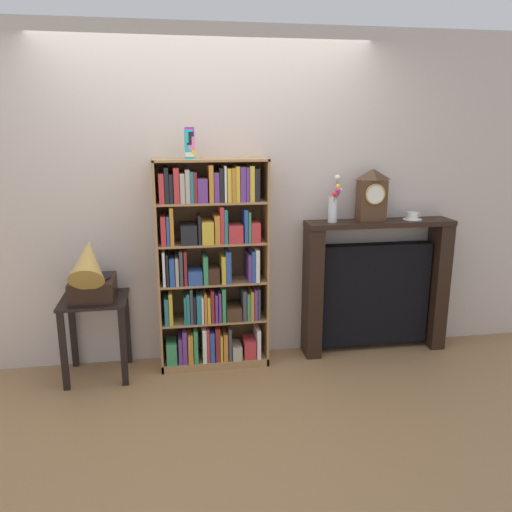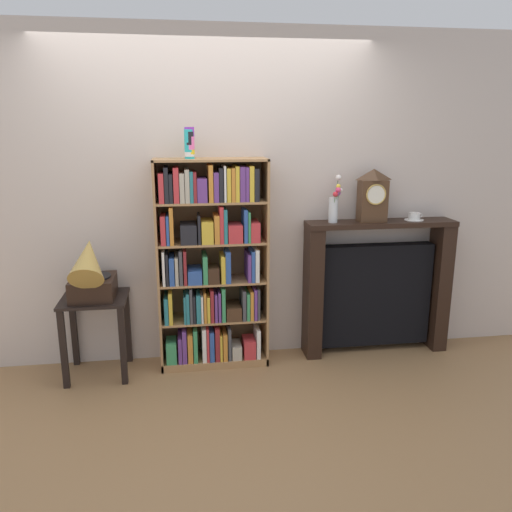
{
  "view_description": "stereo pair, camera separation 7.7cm",
  "coord_description": "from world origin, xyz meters",
  "px_view_note": "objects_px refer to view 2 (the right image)",
  "views": [
    {
      "loc": [
        -0.3,
        -3.72,
        1.87
      ],
      "look_at": [
        0.34,
        0.1,
        0.88
      ],
      "focal_mm": 35.83,
      "sensor_mm": 36.0,
      "label": 1
    },
    {
      "loc": [
        -0.22,
        -3.73,
        1.87
      ],
      "look_at": [
        0.34,
        0.1,
        0.88
      ],
      "focal_mm": 35.83,
      "sensor_mm": 36.0,
      "label": 2
    }
  ],
  "objects_px": {
    "cup_stack": "(189,143)",
    "flower_vase": "(335,204)",
    "gramophone": "(90,273)",
    "mantel_clock": "(373,195)",
    "teacup_with_saucer": "(414,217)",
    "fireplace_mantel": "(376,288)",
    "side_table_left": "(96,318)",
    "bookshelf": "(211,269)"
  },
  "relations": [
    {
      "from": "bookshelf",
      "to": "teacup_with_saucer",
      "type": "distance_m",
      "value": 1.7
    },
    {
      "from": "cup_stack",
      "to": "flower_vase",
      "type": "relative_size",
      "value": 0.61
    },
    {
      "from": "fireplace_mantel",
      "to": "flower_vase",
      "type": "xyz_separation_m",
      "value": [
        -0.39,
        -0.02,
        0.72
      ]
    },
    {
      "from": "cup_stack",
      "to": "fireplace_mantel",
      "type": "relative_size",
      "value": 0.18
    },
    {
      "from": "mantel_clock",
      "to": "bookshelf",
      "type": "bearing_deg",
      "value": -178.59
    },
    {
      "from": "teacup_with_saucer",
      "to": "flower_vase",
      "type": "bearing_deg",
      "value": 179.92
    },
    {
      "from": "side_table_left",
      "to": "gramophone",
      "type": "xyz_separation_m",
      "value": [
        0.0,
        -0.07,
        0.38
      ]
    },
    {
      "from": "mantel_clock",
      "to": "flower_vase",
      "type": "height_order",
      "value": "mantel_clock"
    },
    {
      "from": "gramophone",
      "to": "side_table_left",
      "type": "bearing_deg",
      "value": 90.0
    },
    {
      "from": "gramophone",
      "to": "teacup_with_saucer",
      "type": "xyz_separation_m",
      "value": [
        2.54,
        0.16,
        0.32
      ]
    },
    {
      "from": "mantel_clock",
      "to": "flower_vase",
      "type": "distance_m",
      "value": 0.32
    },
    {
      "from": "bookshelf",
      "to": "gramophone",
      "type": "relative_size",
      "value": 3.09
    },
    {
      "from": "cup_stack",
      "to": "fireplace_mantel",
      "type": "xyz_separation_m",
      "value": [
        1.51,
        0.08,
        -1.2
      ]
    },
    {
      "from": "cup_stack",
      "to": "teacup_with_saucer",
      "type": "bearing_deg",
      "value": 1.69
    },
    {
      "from": "cup_stack",
      "to": "side_table_left",
      "type": "height_order",
      "value": "cup_stack"
    },
    {
      "from": "bookshelf",
      "to": "fireplace_mantel",
      "type": "relative_size",
      "value": 1.34
    },
    {
      "from": "bookshelf",
      "to": "flower_vase",
      "type": "bearing_deg",
      "value": 2.06
    },
    {
      "from": "side_table_left",
      "to": "teacup_with_saucer",
      "type": "xyz_separation_m",
      "value": [
        2.54,
        0.1,
        0.69
      ]
    },
    {
      "from": "cup_stack",
      "to": "flower_vase",
      "type": "distance_m",
      "value": 1.22
    },
    {
      "from": "cup_stack",
      "to": "flower_vase",
      "type": "xyz_separation_m",
      "value": [
        1.12,
        0.05,
        -0.47
      ]
    },
    {
      "from": "gramophone",
      "to": "mantel_clock",
      "type": "relative_size",
      "value": 1.27
    },
    {
      "from": "gramophone",
      "to": "flower_vase",
      "type": "height_order",
      "value": "flower_vase"
    },
    {
      "from": "gramophone",
      "to": "fireplace_mantel",
      "type": "distance_m",
      "value": 2.28
    },
    {
      "from": "side_table_left",
      "to": "bookshelf",
      "type": "bearing_deg",
      "value": 4.08
    },
    {
      "from": "side_table_left",
      "to": "cup_stack",
      "type": "bearing_deg",
      "value": 3.41
    },
    {
      "from": "side_table_left",
      "to": "gramophone",
      "type": "distance_m",
      "value": 0.38
    },
    {
      "from": "gramophone",
      "to": "flower_vase",
      "type": "relative_size",
      "value": 1.43
    },
    {
      "from": "fireplace_mantel",
      "to": "flower_vase",
      "type": "relative_size",
      "value": 3.3
    },
    {
      "from": "cup_stack",
      "to": "teacup_with_saucer",
      "type": "xyz_separation_m",
      "value": [
        1.79,
        0.05,
        -0.6
      ]
    },
    {
      "from": "bookshelf",
      "to": "mantel_clock",
      "type": "height_order",
      "value": "bookshelf"
    },
    {
      "from": "flower_vase",
      "to": "teacup_with_saucer",
      "type": "distance_m",
      "value": 0.68
    },
    {
      "from": "gramophone",
      "to": "fireplace_mantel",
      "type": "relative_size",
      "value": 0.43
    },
    {
      "from": "bookshelf",
      "to": "side_table_left",
      "type": "height_order",
      "value": "bookshelf"
    },
    {
      "from": "bookshelf",
      "to": "mantel_clock",
      "type": "xyz_separation_m",
      "value": [
        1.29,
        0.03,
        0.54
      ]
    },
    {
      "from": "flower_vase",
      "to": "gramophone",
      "type": "bearing_deg",
      "value": -174.92
    },
    {
      "from": "bookshelf",
      "to": "gramophone",
      "type": "distance_m",
      "value": 0.89
    },
    {
      "from": "side_table_left",
      "to": "fireplace_mantel",
      "type": "distance_m",
      "value": 2.26
    },
    {
      "from": "gramophone",
      "to": "bookshelf",
      "type": "bearing_deg",
      "value": 8.41
    },
    {
      "from": "cup_stack",
      "to": "gramophone",
      "type": "height_order",
      "value": "cup_stack"
    },
    {
      "from": "bookshelf",
      "to": "side_table_left",
      "type": "bearing_deg",
      "value": -175.92
    },
    {
      "from": "bookshelf",
      "to": "cup_stack",
      "type": "height_order",
      "value": "cup_stack"
    },
    {
      "from": "teacup_with_saucer",
      "to": "gramophone",
      "type": "bearing_deg",
      "value": -176.28
    }
  ]
}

